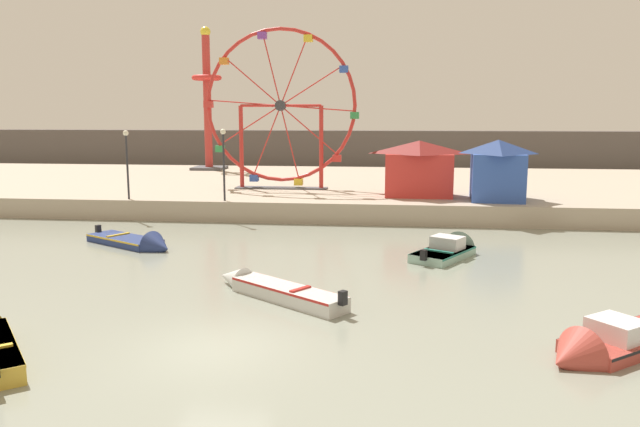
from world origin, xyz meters
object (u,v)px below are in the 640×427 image
at_px(motorboat_faded_red, 603,346).
at_px(promenade_lamp_near, 127,155).
at_px(promenade_lamp_far, 224,154).
at_px(motorboat_seafoam, 452,249).
at_px(motorboat_navy_blue, 140,243).
at_px(carnival_booth_blue_tent, 497,169).
at_px(carnival_booth_red_striped, 419,167).
at_px(ferris_wheel_red_frame, 281,109).
at_px(motorboat_pale_grey, 271,288).
at_px(drop_tower_red_tower, 207,103).

height_order(motorboat_faded_red, promenade_lamp_near, promenade_lamp_near).
bearing_deg(promenade_lamp_far, motorboat_faded_red, -50.93).
distance_m(motorboat_seafoam, motorboat_faded_red, 11.55).
relative_size(motorboat_navy_blue, promenade_lamp_far, 1.27).
height_order(motorboat_navy_blue, motorboat_faded_red, motorboat_faded_red).
xyz_separation_m(motorboat_navy_blue, carnival_booth_blue_tent, (17.74, 9.65, 2.81)).
distance_m(motorboat_seafoam, carnival_booth_red_striped, 11.09).
bearing_deg(motorboat_navy_blue, ferris_wheel_red_frame, 103.23).
xyz_separation_m(motorboat_navy_blue, carnival_booth_red_striped, (13.27, 10.81, 2.75)).
bearing_deg(carnival_booth_red_striped, promenade_lamp_near, -167.93).
height_order(motorboat_seafoam, carnival_booth_blue_tent, carnival_booth_blue_tent).
bearing_deg(ferris_wheel_red_frame, carnival_booth_red_striped, -17.60).
bearing_deg(motorboat_faded_red, carnival_booth_red_striped, -118.02).
distance_m(motorboat_pale_grey, promenade_lamp_near, 18.71).
bearing_deg(promenade_lamp_near, carnival_booth_red_striped, 11.04).
xyz_separation_m(motorboat_seafoam, promenade_lamp_far, (-12.29, 7.35, 3.61)).
height_order(motorboat_faded_red, promenade_lamp_far, promenade_lamp_far).
bearing_deg(ferris_wheel_red_frame, motorboat_seafoam, -53.40).
bearing_deg(motorboat_pale_grey, motorboat_faded_red, -167.27).
height_order(carnival_booth_red_striped, promenade_lamp_far, promenade_lamp_far).
height_order(motorboat_navy_blue, carnival_booth_red_striped, carnival_booth_red_striped).
relative_size(motorboat_faded_red, drop_tower_red_tower, 0.37).
xyz_separation_m(carnival_booth_red_striped, promenade_lamp_near, (-17.04, -3.33, 0.87)).
bearing_deg(carnival_booth_red_striped, motorboat_faded_red, -79.04).
relative_size(motorboat_seafoam, ferris_wheel_red_frame, 0.42).
relative_size(motorboat_pale_grey, drop_tower_red_tower, 0.42).
bearing_deg(motorboat_navy_blue, carnival_booth_blue_tent, 59.09).
bearing_deg(promenade_lamp_near, motorboat_navy_blue, -63.29).
relative_size(motorboat_navy_blue, motorboat_seafoam, 1.19).
xyz_separation_m(ferris_wheel_red_frame, promenade_lamp_far, (-2.22, -6.22, -2.62)).
xyz_separation_m(motorboat_seafoam, ferris_wheel_red_frame, (-10.08, 13.57, 6.23)).
xyz_separation_m(motorboat_pale_grey, carnival_booth_red_striped, (5.68, 17.76, 2.67)).
relative_size(carnival_booth_red_striped, promenade_lamp_far, 1.08).
distance_m(drop_tower_red_tower, carnival_booth_red_striped, 24.80).
relative_size(motorboat_pale_grey, carnival_booth_red_striped, 1.19).
bearing_deg(motorboat_faded_red, ferris_wheel_red_frame, -100.55).
bearing_deg(carnival_booth_red_striped, carnival_booth_blue_tent, -13.53).
height_order(motorboat_navy_blue, carnival_booth_blue_tent, carnival_booth_blue_tent).
xyz_separation_m(motorboat_navy_blue, promenade_lamp_near, (-3.77, 7.48, 3.62)).
bearing_deg(promenade_lamp_far, carnival_booth_blue_tent, 7.99).
bearing_deg(carnival_booth_red_striped, promenade_lamp_far, -162.30).
xyz_separation_m(motorboat_pale_grey, motorboat_faded_red, (9.52, -4.16, -0.03)).
height_order(drop_tower_red_tower, promenade_lamp_far, drop_tower_red_tower).
distance_m(ferris_wheel_red_frame, promenade_lamp_near, 10.48).
bearing_deg(motorboat_seafoam, motorboat_navy_blue, 121.34).
xyz_separation_m(ferris_wheel_red_frame, promenade_lamp_near, (-8.03, -6.18, -2.68)).
bearing_deg(promenade_lamp_far, carnival_booth_red_striped, 16.68).
bearing_deg(drop_tower_red_tower, promenade_lamp_near, -86.92).
xyz_separation_m(drop_tower_red_tower, carnival_booth_red_striped, (18.10, -16.43, -4.19)).
relative_size(drop_tower_red_tower, carnival_booth_red_striped, 2.82).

